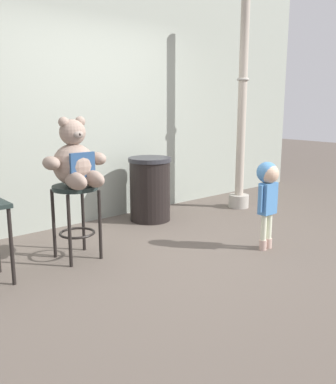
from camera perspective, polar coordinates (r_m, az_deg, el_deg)
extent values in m
plane|color=#5C5148|center=(4.21, 1.81, -8.39)|extent=(24.00, 24.00, 0.00)
cube|color=#99A194|center=(5.40, -11.37, 16.05)|extent=(7.93, 0.30, 3.73)
cylinder|color=#1E2926|center=(4.02, -12.39, 0.60)|extent=(0.42, 0.42, 0.04)
cylinder|color=black|center=(3.90, -13.10, -5.17)|extent=(0.03, 0.03, 0.67)
cylinder|color=black|center=(4.05, -9.13, -4.37)|extent=(0.03, 0.03, 0.67)
cylinder|color=black|center=(4.18, -15.12, -4.14)|extent=(0.03, 0.03, 0.67)
cylinder|color=black|center=(4.31, -11.34, -3.43)|extent=(0.03, 0.03, 0.67)
torus|color=black|center=(4.13, -12.12, -5.41)|extent=(0.34, 0.34, 0.02)
sphere|color=gray|center=(3.99, -12.53, 3.61)|extent=(0.39, 0.39, 0.39)
cube|color=navy|center=(3.85, -11.42, 3.50)|extent=(0.24, 0.03, 0.23)
sphere|color=gray|center=(3.96, -12.73, 7.82)|extent=(0.24, 0.24, 0.24)
ellipsoid|color=gray|center=(3.87, -12.01, 7.56)|extent=(0.10, 0.07, 0.07)
sphere|color=black|center=(3.85, -11.82, 7.57)|extent=(0.03, 0.03, 0.03)
sphere|color=gray|center=(3.91, -13.87, 9.11)|extent=(0.09, 0.09, 0.09)
sphere|color=gray|center=(3.99, -11.73, 9.26)|extent=(0.09, 0.09, 0.09)
ellipsoid|color=gray|center=(3.85, -15.43, 3.76)|extent=(0.14, 0.22, 0.12)
ellipsoid|color=gray|center=(4.07, -9.45, 4.46)|extent=(0.14, 0.22, 0.12)
ellipsoid|color=gray|center=(3.81, -12.29, 1.45)|extent=(0.13, 0.33, 0.16)
ellipsoid|color=gray|center=(3.89, -10.04, 1.77)|extent=(0.13, 0.33, 0.16)
cylinder|color=#C8A697|center=(4.42, 12.64, -6.94)|extent=(0.07, 0.07, 0.10)
cylinder|color=beige|center=(4.37, 12.75, -4.65)|extent=(0.06, 0.06, 0.27)
cylinder|color=#C8A697|center=(4.49, 13.32, -6.69)|extent=(0.07, 0.07, 0.10)
cylinder|color=beige|center=(4.44, 13.43, -4.43)|extent=(0.06, 0.06, 0.27)
cube|color=#4882C1|center=(4.33, 13.28, -0.84)|extent=(0.18, 0.11, 0.32)
cylinder|color=#4882C1|center=(4.23, 12.33, -0.87)|extent=(0.05, 0.05, 0.27)
cylinder|color=#4882C1|center=(4.42, 14.20, -0.42)|extent=(0.05, 0.05, 0.27)
sphere|color=#D8B293|center=(4.28, 13.44, 2.42)|extent=(0.19, 0.19, 0.19)
sphere|color=#4E87C2|center=(4.29, 13.18, 2.59)|extent=(0.21, 0.21, 0.21)
cylinder|color=black|center=(5.31, -2.43, 0.12)|extent=(0.50, 0.50, 0.75)
cylinder|color=#2D2D33|center=(5.24, -2.47, 4.38)|extent=(0.53, 0.53, 0.05)
cylinder|color=#ADA79C|center=(6.09, 9.48, -1.19)|extent=(0.28, 0.28, 0.18)
cylinder|color=#B7AA9A|center=(5.93, 10.00, 13.29)|extent=(0.12, 0.12, 2.87)
torus|color=#ADA89E|center=(5.94, 10.05, 14.68)|extent=(0.16, 0.16, 0.04)
cylinder|color=black|center=(3.67, -20.30, -6.94)|extent=(0.03, 0.03, 0.65)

